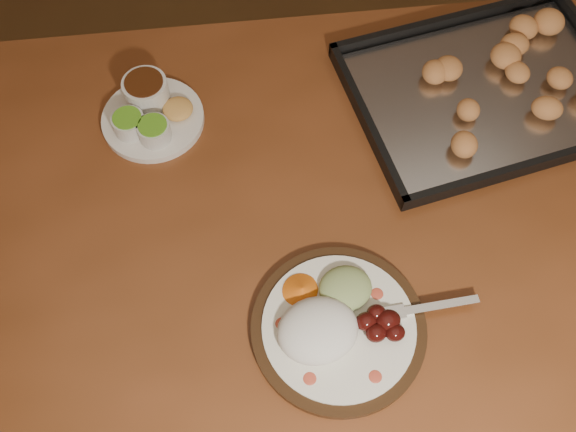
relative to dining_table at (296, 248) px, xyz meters
name	(u,v)px	position (x,y,z in m)	size (l,w,h in m)	color
ground	(376,373)	(0.19, -0.11, -0.65)	(4.00, 4.00, 0.00)	brown
dining_table	(296,248)	(0.00, 0.00, 0.00)	(1.63, 1.14, 0.75)	brown
dinner_plate	(335,324)	(0.00, -0.19, 0.12)	(0.34, 0.26, 0.06)	black
condiment_saucer	(150,112)	(-0.19, 0.27, 0.12)	(0.18, 0.18, 0.06)	silver
baking_tray	(487,89)	(0.40, 0.15, 0.11)	(0.49, 0.37, 0.05)	black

